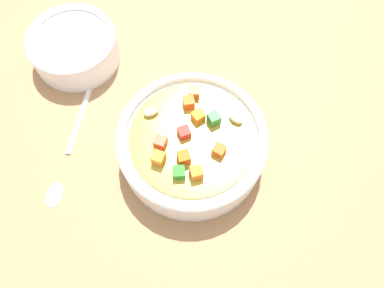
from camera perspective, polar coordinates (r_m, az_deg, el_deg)
ground_plane at (r=50.65cm, az=-0.00°, el=-1.78°), size 140.00×140.00×2.00cm
soup_bowl_main at (r=46.90cm, az=-0.00°, el=0.10°), size 19.58×19.58×6.81cm
spoon at (r=52.18cm, az=-19.50°, el=-1.45°), size 4.03×18.72×0.89cm
side_bowl_small at (r=58.84cm, az=-18.46°, el=14.65°), size 13.42×13.42×5.01cm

